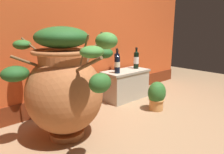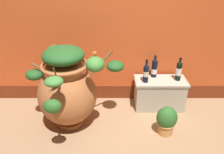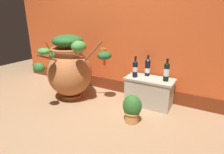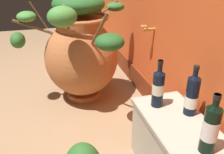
{
  "view_description": "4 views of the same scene",
  "coord_description": "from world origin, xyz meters",
  "px_view_note": "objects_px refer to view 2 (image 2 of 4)",
  "views": [
    {
      "loc": [
        -1.35,
        -1.07,
        0.98
      ],
      "look_at": [
        0.2,
        0.65,
        0.44
      ],
      "focal_mm": 32.07,
      "sensor_mm": 36.0,
      "label": 1
    },
    {
      "loc": [
        0.01,
        -1.7,
        1.78
      ],
      "look_at": [
        0.01,
        0.77,
        0.52
      ],
      "focal_mm": 35.08,
      "sensor_mm": 36.0,
      "label": 2
    },
    {
      "loc": [
        1.43,
        -1.55,
        1.27
      ],
      "look_at": [
        0.17,
        0.65,
        0.42
      ],
      "focal_mm": 29.32,
      "sensor_mm": 36.0,
      "label": 3
    },
    {
      "loc": [
        1.62,
        0.21,
        1.24
      ],
      "look_at": [
        0.04,
        0.65,
        0.45
      ],
      "focal_mm": 38.41,
      "sensor_mm": 36.0,
      "label": 4
    }
  ],
  "objects_px": {
    "wine_bottle_right": "(154,68)",
    "terracotta_urn": "(67,89)",
    "potted_shrub": "(166,120)",
    "wine_bottle_middle": "(146,72)",
    "wine_bottle_left": "(179,70)"
  },
  "relations": [
    {
      "from": "wine_bottle_right",
      "to": "terracotta_urn",
      "type": "bearing_deg",
      "value": -156.11
    },
    {
      "from": "wine_bottle_right",
      "to": "potted_shrub",
      "type": "bearing_deg",
      "value": -85.06
    },
    {
      "from": "wine_bottle_middle",
      "to": "terracotta_urn",
      "type": "bearing_deg",
      "value": -160.83
    },
    {
      "from": "wine_bottle_left",
      "to": "potted_shrub",
      "type": "height_order",
      "value": "wine_bottle_left"
    },
    {
      "from": "terracotta_urn",
      "to": "wine_bottle_left",
      "type": "height_order",
      "value": "terracotta_urn"
    },
    {
      "from": "wine_bottle_middle",
      "to": "wine_bottle_right",
      "type": "distance_m",
      "value": 0.2
    },
    {
      "from": "wine_bottle_left",
      "to": "wine_bottle_right",
      "type": "xyz_separation_m",
      "value": [
        -0.3,
        0.1,
        -0.01
      ]
    },
    {
      "from": "terracotta_urn",
      "to": "potted_shrub",
      "type": "xyz_separation_m",
      "value": [
        1.15,
        -0.18,
        -0.31
      ]
    },
    {
      "from": "wine_bottle_right",
      "to": "wine_bottle_middle",
      "type": "bearing_deg",
      "value": -131.83
    },
    {
      "from": "wine_bottle_middle",
      "to": "potted_shrub",
      "type": "bearing_deg",
      "value": -69.41
    },
    {
      "from": "wine_bottle_left",
      "to": "potted_shrub",
      "type": "xyz_separation_m",
      "value": [
        -0.25,
        -0.57,
        -0.37
      ]
    },
    {
      "from": "terracotta_urn",
      "to": "wine_bottle_middle",
      "type": "bearing_deg",
      "value": 19.17
    },
    {
      "from": "wine_bottle_left",
      "to": "wine_bottle_right",
      "type": "relative_size",
      "value": 1.0
    },
    {
      "from": "terracotta_urn",
      "to": "wine_bottle_right",
      "type": "xyz_separation_m",
      "value": [
        1.09,
        0.48,
        0.05
      ]
    },
    {
      "from": "terracotta_urn",
      "to": "potted_shrub",
      "type": "height_order",
      "value": "terracotta_urn"
    }
  ]
}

